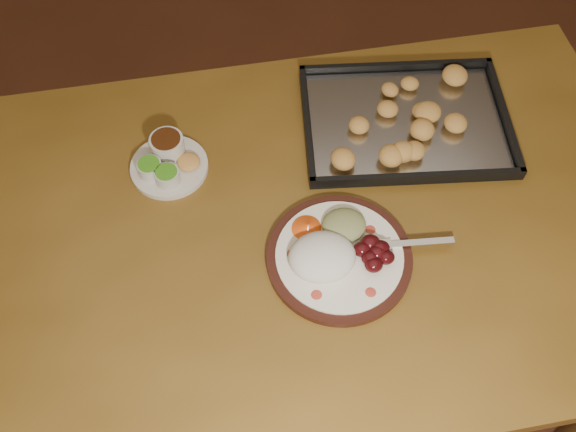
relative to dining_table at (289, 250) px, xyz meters
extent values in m
plane|color=brown|center=(0.04, 0.25, -0.65)|extent=(4.00, 4.00, 0.00)
cube|color=brown|center=(0.00, 0.00, 0.08)|extent=(1.51, 0.92, 0.04)
cylinder|color=#543819|center=(-0.69, 0.37, -0.30)|extent=(0.07, 0.07, 0.71)
cylinder|color=#543819|center=(0.67, 0.39, -0.30)|extent=(0.07, 0.07, 0.71)
cylinder|color=black|center=(0.08, -0.09, 0.10)|extent=(0.27, 0.27, 0.02)
cylinder|color=white|center=(0.08, -0.09, 0.11)|extent=(0.24, 0.24, 0.01)
ellipsoid|color=#BC3C2D|center=(0.02, -0.16, 0.12)|extent=(0.02, 0.02, 0.00)
ellipsoid|color=#BC3C2D|center=(0.12, -0.18, 0.12)|extent=(0.02, 0.02, 0.00)
ellipsoid|color=#BC3C2D|center=(0.15, -0.05, 0.12)|extent=(0.02, 0.02, 0.00)
ellipsoid|color=#BC3C2D|center=(-0.01, -0.07, 0.12)|extent=(0.02, 0.02, 0.00)
ellipsoid|color=silver|center=(0.05, -0.10, 0.13)|extent=(0.13, 0.11, 0.06)
ellipsoid|color=#4D0B10|center=(0.13, -0.11, 0.13)|extent=(0.03, 0.03, 0.03)
ellipsoid|color=#4D0B10|center=(0.15, -0.10, 0.13)|extent=(0.03, 0.03, 0.03)
ellipsoid|color=#4D0B10|center=(0.14, -0.08, 0.13)|extent=(0.03, 0.03, 0.03)
ellipsoid|color=#4D0B10|center=(0.16, -0.12, 0.13)|extent=(0.03, 0.03, 0.03)
ellipsoid|color=#4D0B10|center=(0.12, -0.09, 0.13)|extent=(0.03, 0.03, 0.03)
ellipsoid|color=#4D0B10|center=(0.15, -0.11, 0.13)|extent=(0.03, 0.03, 0.03)
ellipsoid|color=#4D0B10|center=(0.14, -0.13, 0.13)|extent=(0.03, 0.03, 0.03)
ellipsoid|color=tan|center=(0.10, -0.03, 0.13)|extent=(0.09, 0.08, 0.03)
cone|color=#F95616|center=(0.03, -0.03, 0.13)|extent=(0.08, 0.08, 0.03)
cube|color=silver|center=(0.23, -0.09, 0.12)|extent=(0.13, 0.02, 0.00)
cube|color=silver|center=(0.16, -0.08, 0.12)|extent=(0.04, 0.03, 0.00)
cylinder|color=silver|center=(0.14, -0.09, 0.12)|extent=(0.03, 0.00, 0.00)
cylinder|color=silver|center=(0.14, -0.09, 0.12)|extent=(0.03, 0.00, 0.00)
cylinder|color=silver|center=(0.14, -0.08, 0.12)|extent=(0.03, 0.00, 0.00)
cylinder|color=silver|center=(0.14, -0.07, 0.12)|extent=(0.03, 0.00, 0.00)
cylinder|color=beige|center=(-0.22, 0.18, 0.10)|extent=(0.16, 0.16, 0.01)
cylinder|color=beige|center=(-0.26, 0.16, 0.12)|extent=(0.05, 0.05, 0.03)
cylinder|color=#40901C|center=(-0.26, 0.16, 0.14)|extent=(0.04, 0.04, 0.00)
cylinder|color=beige|center=(-0.22, 0.14, 0.12)|extent=(0.05, 0.05, 0.03)
cylinder|color=#40901C|center=(-0.22, 0.14, 0.14)|extent=(0.04, 0.04, 0.00)
cylinder|color=silver|center=(-0.22, 0.21, 0.13)|extent=(0.07, 0.07, 0.04)
cylinder|color=#3C1C0B|center=(-0.22, 0.21, 0.15)|extent=(0.06, 0.06, 0.00)
ellipsoid|color=#DF984F|center=(-0.18, 0.17, 0.12)|extent=(0.05, 0.05, 0.02)
cube|color=black|center=(0.29, 0.21, 0.10)|extent=(0.47, 0.37, 0.01)
cube|color=black|center=(0.31, 0.37, 0.12)|extent=(0.44, 0.06, 0.02)
cube|color=black|center=(0.27, 0.06, 0.12)|extent=(0.44, 0.06, 0.02)
cube|color=black|center=(0.50, 0.19, 0.12)|extent=(0.05, 0.32, 0.02)
cube|color=black|center=(0.08, 0.24, 0.12)|extent=(0.05, 0.32, 0.02)
cube|color=#BBBBC0|center=(0.29, 0.21, 0.11)|extent=(0.44, 0.33, 0.00)
ellipsoid|color=#E4A74F|center=(0.34, 0.21, 0.13)|extent=(0.05, 0.05, 0.03)
ellipsoid|color=#E4A74F|center=(0.40, 0.23, 0.13)|extent=(0.06, 0.06, 0.03)
ellipsoid|color=#E4A74F|center=(0.34, 0.29, 0.13)|extent=(0.07, 0.07, 0.03)
ellipsoid|color=#E4A74F|center=(0.31, 0.26, 0.13)|extent=(0.05, 0.05, 0.03)
ellipsoid|color=#E4A74F|center=(0.26, 0.29, 0.13)|extent=(0.06, 0.06, 0.03)
ellipsoid|color=#E4A74F|center=(0.25, 0.24, 0.13)|extent=(0.07, 0.07, 0.03)
ellipsoid|color=#E4A74F|center=(0.18, 0.24, 0.13)|extent=(0.06, 0.06, 0.03)
ellipsoid|color=#E4A74F|center=(0.22, 0.20, 0.13)|extent=(0.06, 0.06, 0.03)
ellipsoid|color=#E4A74F|center=(0.18, 0.19, 0.13)|extent=(0.07, 0.07, 0.03)
ellipsoid|color=#E4A74F|center=(0.25, 0.14, 0.13)|extent=(0.06, 0.06, 0.03)
ellipsoid|color=#E4A74F|center=(0.29, 0.17, 0.13)|extent=(0.05, 0.05, 0.03)
ellipsoid|color=#E4A74F|center=(0.35, 0.15, 0.13)|extent=(0.07, 0.07, 0.03)
ellipsoid|color=#E4A74F|center=(0.35, 0.16, 0.13)|extent=(0.06, 0.06, 0.03)
camera|label=1|loc=(-0.11, -0.65, 1.16)|focal=40.00mm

